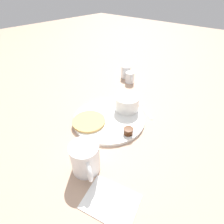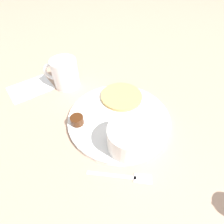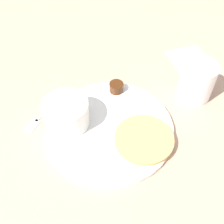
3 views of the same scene
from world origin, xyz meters
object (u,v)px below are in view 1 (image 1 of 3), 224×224
creamer_pitcher_near (130,77)px  fork (141,107)px  bowl (127,103)px  plate (109,119)px  creamer_pitcher_far (126,72)px  coffee_mug (85,159)px

creamer_pitcher_near → fork: (-0.18, 0.15, -0.03)m
bowl → fork: bowl is taller
fork → plate: bearing=72.9°
bowl → fork: size_ratio=0.75×
plate → bowl: size_ratio=2.86×
plate → bowl: (-0.02, -0.09, 0.04)m
plate → creamer_pitcher_far: creamer_pitcher_far is taller
bowl → coffee_mug: size_ratio=0.90×
bowl → creamer_pitcher_far: size_ratio=1.31×
coffee_mug → creamer_pitcher_near: bearing=-65.8°
creamer_pitcher_near → fork: bearing=139.4°
plate → bowl: bearing=-100.3°
plate → coffee_mug: 0.24m
plate → fork: plate is taller
plate → creamer_pitcher_near: 0.34m
coffee_mug → creamer_pitcher_far: coffee_mug is taller
creamer_pitcher_near → creamer_pitcher_far: bearing=-32.2°
creamer_pitcher_far → creamer_pitcher_near: bearing=147.8°
bowl → fork: bearing=-115.8°
plate → coffee_mug: size_ratio=2.58×
plate → creamer_pitcher_near: creamer_pitcher_near is taller
bowl → plate: bearing=79.7°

